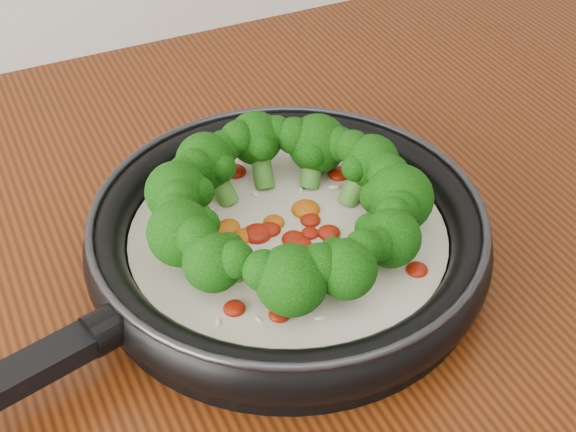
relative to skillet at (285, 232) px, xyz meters
name	(u,v)px	position (x,y,z in m)	size (l,w,h in m)	color
skillet	(285,232)	(0.00, 0.00, 0.00)	(0.52, 0.39, 0.09)	black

